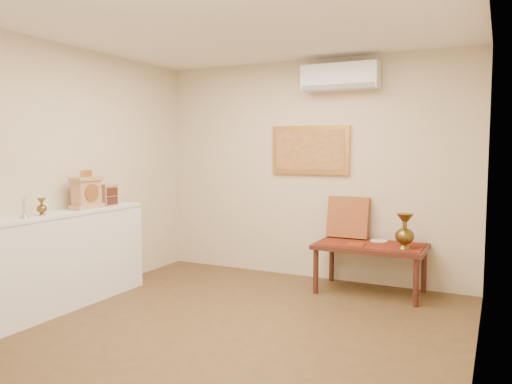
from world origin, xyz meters
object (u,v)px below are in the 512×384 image
Objects in this scene: display_ledge at (65,260)px; wooden_chest at (107,195)px; brass_urn_tall at (405,227)px; mantel_clock at (87,192)px; low_table at (370,250)px.

wooden_chest is at bearing 89.33° from display_ledge.
mantel_clock is (-3.04, -1.47, 0.37)m from brass_urn_tall.
brass_urn_tall reaches higher than display_ledge.
mantel_clock is (0.02, 0.31, 0.66)m from display_ledge.
brass_urn_tall is 0.50m from low_table.
wooden_chest is 0.20× the size of low_table.
wooden_chest is at bearing 92.44° from mantel_clock.
mantel_clock reaches higher than display_ledge.
low_table is (2.67, 1.88, -0.01)m from display_ledge.
brass_urn_tall is at bearing -14.52° from low_table.
display_ledge reaches higher than low_table.
display_ledge is 0.73m from mantel_clock.
low_table is at bearing 30.63° from mantel_clock.
wooden_chest is (0.01, 0.63, 0.61)m from display_ledge.
mantel_clock is 0.34× the size of low_table.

